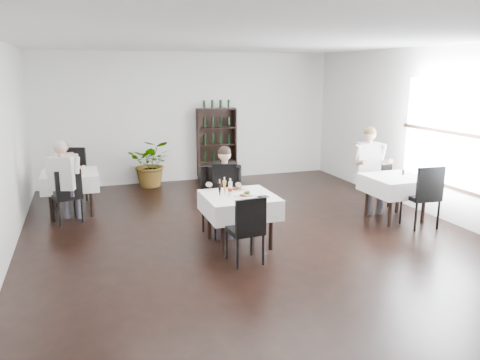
{
  "coord_description": "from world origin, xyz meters",
  "views": [
    {
      "loc": [
        -2.45,
        -6.34,
        2.54
      ],
      "look_at": [
        -0.22,
        0.2,
        0.95
      ],
      "focal_mm": 35.0,
      "sensor_mm": 36.0,
      "label": 1
    }
  ],
  "objects_px": {
    "potted_tree": "(152,163)",
    "diner_main": "(224,184)",
    "main_table": "(239,205)",
    "wine_shelf": "(217,145)"
  },
  "relations": [
    {
      "from": "wine_shelf",
      "to": "main_table",
      "type": "bearing_deg",
      "value": -101.78
    },
    {
      "from": "wine_shelf",
      "to": "diner_main",
      "type": "bearing_deg",
      "value": -104.29
    },
    {
      "from": "main_table",
      "to": "potted_tree",
      "type": "height_order",
      "value": "potted_tree"
    },
    {
      "from": "main_table",
      "to": "wine_shelf",
      "type": "bearing_deg",
      "value": 78.22
    },
    {
      "from": "potted_tree",
      "to": "diner_main",
      "type": "relative_size",
      "value": 0.77
    },
    {
      "from": "main_table",
      "to": "diner_main",
      "type": "bearing_deg",
      "value": 96.79
    },
    {
      "from": "potted_tree",
      "to": "diner_main",
      "type": "xyz_separation_m",
      "value": [
        0.63,
        -3.58,
        0.28
      ]
    },
    {
      "from": "potted_tree",
      "to": "diner_main",
      "type": "height_order",
      "value": "diner_main"
    },
    {
      "from": "wine_shelf",
      "to": "potted_tree",
      "type": "xyz_separation_m",
      "value": [
        -1.59,
        -0.21,
        -0.3
      ]
    },
    {
      "from": "wine_shelf",
      "to": "diner_main",
      "type": "relative_size",
      "value": 1.24
    }
  ]
}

